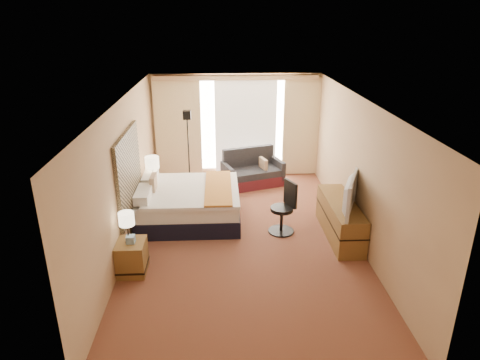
{
  "coord_description": "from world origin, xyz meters",
  "views": [
    {
      "loc": [
        -0.41,
        -7.13,
        3.97
      ],
      "look_at": [
        -0.04,
        0.4,
        1.02
      ],
      "focal_mm": 32.0,
      "sensor_mm": 36.0,
      "label": 1
    }
  ],
  "objects_px": {
    "nightstand_right": "(153,196)",
    "lamp_right": "(152,163)",
    "lamp_left": "(126,219)",
    "television": "(345,193)",
    "loveseat": "(252,173)",
    "media_dresser": "(340,219)",
    "desk_chair": "(284,210)",
    "bed": "(189,203)",
    "nightstand_left": "(132,257)",
    "floor_lamp": "(188,134)"
  },
  "relations": [
    {
      "from": "nightstand_left",
      "to": "loveseat",
      "type": "xyz_separation_m",
      "value": [
        2.24,
        3.75,
        0.02
      ]
    },
    {
      "from": "lamp_right",
      "to": "bed",
      "type": "bearing_deg",
      "value": -37.68
    },
    {
      "from": "desk_chair",
      "to": "bed",
      "type": "bearing_deg",
      "value": 138.07
    },
    {
      "from": "nightstand_left",
      "to": "bed",
      "type": "height_order",
      "value": "bed"
    },
    {
      "from": "television",
      "to": "lamp_right",
      "type": "bearing_deg",
      "value": 87.03
    },
    {
      "from": "media_dresser",
      "to": "desk_chair",
      "type": "relative_size",
      "value": 1.76
    },
    {
      "from": "lamp_left",
      "to": "television",
      "type": "distance_m",
      "value": 3.74
    },
    {
      "from": "loveseat",
      "to": "desk_chair",
      "type": "xyz_separation_m",
      "value": [
        0.43,
        -2.48,
        0.16
      ]
    },
    {
      "from": "bed",
      "to": "desk_chair",
      "type": "relative_size",
      "value": 1.96
    },
    {
      "from": "nightstand_right",
      "to": "desk_chair",
      "type": "xyz_separation_m",
      "value": [
        2.67,
        -1.22,
        0.18
      ]
    },
    {
      "from": "media_dresser",
      "to": "bed",
      "type": "xyz_separation_m",
      "value": [
        -2.89,
        0.85,
        0.01
      ]
    },
    {
      "from": "floor_lamp",
      "to": "desk_chair",
      "type": "distance_m",
      "value": 3.15
    },
    {
      "from": "loveseat",
      "to": "bed",
      "type": "bearing_deg",
      "value": -146.34
    },
    {
      "from": "television",
      "to": "bed",
      "type": "bearing_deg",
      "value": 90.71
    },
    {
      "from": "media_dresser",
      "to": "loveseat",
      "type": "distance_m",
      "value": 3.07
    },
    {
      "from": "bed",
      "to": "floor_lamp",
      "type": "height_order",
      "value": "floor_lamp"
    },
    {
      "from": "loveseat",
      "to": "television",
      "type": "bearing_deg",
      "value": -83.74
    },
    {
      "from": "loveseat",
      "to": "television",
      "type": "height_order",
      "value": "television"
    },
    {
      "from": "nightstand_right",
      "to": "television",
      "type": "bearing_deg",
      "value": -25.95
    },
    {
      "from": "nightstand_left",
      "to": "floor_lamp",
      "type": "xyz_separation_m",
      "value": [
        0.72,
        3.59,
        1.07
      ]
    },
    {
      "from": "nightstand_right",
      "to": "lamp_left",
      "type": "xyz_separation_m",
      "value": [
        -0.03,
        -2.48,
        0.68
      ]
    },
    {
      "from": "floor_lamp",
      "to": "lamp_left",
      "type": "bearing_deg",
      "value": -101.8
    },
    {
      "from": "bed",
      "to": "media_dresser",
      "type": "bearing_deg",
      "value": -16.39
    },
    {
      "from": "television",
      "to": "lamp_left",
      "type": "bearing_deg",
      "value": 124.11
    },
    {
      "from": "nightstand_right",
      "to": "media_dresser",
      "type": "bearing_deg",
      "value": -21.4
    },
    {
      "from": "television",
      "to": "nightstand_right",
      "type": "bearing_deg",
      "value": 87.25
    },
    {
      "from": "media_dresser",
      "to": "floor_lamp",
      "type": "bearing_deg",
      "value": 139.61
    },
    {
      "from": "floor_lamp",
      "to": "lamp_right",
      "type": "height_order",
      "value": "floor_lamp"
    },
    {
      "from": "nightstand_right",
      "to": "lamp_right",
      "type": "relative_size",
      "value": 0.89
    },
    {
      "from": "lamp_left",
      "to": "television",
      "type": "xyz_separation_m",
      "value": [
        3.68,
        0.71,
        0.06
      ]
    },
    {
      "from": "desk_chair",
      "to": "lamp_right",
      "type": "distance_m",
      "value": 2.97
    },
    {
      "from": "media_dresser",
      "to": "bed",
      "type": "bearing_deg",
      "value": 163.61
    },
    {
      "from": "media_dresser",
      "to": "lamp_left",
      "type": "bearing_deg",
      "value": -164.48
    },
    {
      "from": "bed",
      "to": "lamp_left",
      "type": "xyz_separation_m",
      "value": [
        -0.84,
        -1.88,
        0.6
      ]
    },
    {
      "from": "media_dresser",
      "to": "floor_lamp",
      "type": "height_order",
      "value": "floor_lamp"
    },
    {
      "from": "loveseat",
      "to": "nightstand_right",
      "type": "bearing_deg",
      "value": -169.41
    },
    {
      "from": "loveseat",
      "to": "floor_lamp",
      "type": "distance_m",
      "value": 1.86
    },
    {
      "from": "media_dresser",
      "to": "television",
      "type": "relative_size",
      "value": 1.63
    },
    {
      "from": "nightstand_left",
      "to": "lamp_right",
      "type": "distance_m",
      "value": 2.62
    },
    {
      "from": "loveseat",
      "to": "lamp_right",
      "type": "height_order",
      "value": "lamp_right"
    },
    {
      "from": "nightstand_right",
      "to": "lamp_right",
      "type": "xyz_separation_m",
      "value": [
        0.03,
        0.0,
        0.75
      ]
    },
    {
      "from": "desk_chair",
      "to": "lamp_right",
      "type": "xyz_separation_m",
      "value": [
        -2.64,
        1.23,
        0.57
      ]
    },
    {
      "from": "desk_chair",
      "to": "lamp_right",
      "type": "bearing_deg",
      "value": 131.65
    },
    {
      "from": "loveseat",
      "to": "desk_chair",
      "type": "relative_size",
      "value": 1.56
    },
    {
      "from": "nightstand_right",
      "to": "television",
      "type": "height_order",
      "value": "television"
    },
    {
      "from": "nightstand_left",
      "to": "floor_lamp",
      "type": "height_order",
      "value": "floor_lamp"
    },
    {
      "from": "nightstand_left",
      "to": "loveseat",
      "type": "height_order",
      "value": "loveseat"
    },
    {
      "from": "lamp_left",
      "to": "nightstand_right",
      "type": "bearing_deg",
      "value": 89.41
    },
    {
      "from": "bed",
      "to": "desk_chair",
      "type": "distance_m",
      "value": 1.96
    },
    {
      "from": "lamp_right",
      "to": "media_dresser",
      "type": "bearing_deg",
      "value": -21.6
    }
  ]
}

